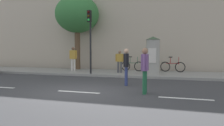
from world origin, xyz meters
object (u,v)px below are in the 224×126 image
Objects in this scene: traffic_light at (90,31)px; pedestrian_with_bag at (153,58)px; pedestrian_in_light_jacket at (126,64)px; pedestrian_in_dark_shirt at (120,60)px; pedestrian_tallest at (73,57)px; bicycle_upright at (132,66)px; poster_column at (153,55)px; pedestrian_in_red_top at (145,67)px; street_tree at (77,15)px; bicycle_leaning at (173,66)px.

pedestrian_with_bag is at bearing 36.38° from traffic_light.
pedestrian_in_dark_shirt is (-1.46, 4.24, -0.01)m from pedestrian_in_light_jacket.
pedestrian_in_dark_shirt is (3.67, -0.30, -0.20)m from pedestrian_tallest.
pedestrian_tallest is at bearing 138.50° from pedestrian_in_light_jacket.
pedestrian_in_light_jacket is 6.01m from bicycle_upright.
pedestrian_in_dark_shirt is 0.87× the size of bicycle_upright.
bicycle_upright is at bearing 130.54° from poster_column.
pedestrian_in_red_top is at bearing -48.31° from traffic_light.
street_tree is 3.44× the size of bicycle_upright.
pedestrian_with_bag is 1.11× the size of pedestrian_in_dark_shirt.
traffic_light is at bearing -37.38° from pedestrian_tallest.
pedestrian_in_red_top is 7.87m from bicycle_leaning.
street_tree reaches higher than pedestrian_in_light_jacket.
pedestrian_with_bag reaches higher than pedestrian_in_light_jacket.
pedestrian_in_red_top is 1.00× the size of pedestrian_in_light_jacket.
street_tree is at bearing 176.05° from pedestrian_with_bag.
pedestrian_in_light_jacket reaches higher than bicycle_leaning.
bicycle_upright is (-0.95, 5.91, -0.50)m from pedestrian_in_light_jacket.
poster_column is 1.37× the size of bicycle_leaning.
pedestrian_in_light_jacket is at bearing -41.50° from pedestrian_tallest.
pedestrian_with_bag is (3.73, 2.75, -1.79)m from traffic_light.
street_tree is at bearing 154.75° from pedestrian_in_dark_shirt.
pedestrian_in_red_top is at bearing -74.78° from bicycle_upright.
pedestrian_with_bag is at bearing 12.02° from pedestrian_tallest.
traffic_light is 4.33m from poster_column.
pedestrian_with_bag is at bearing 36.53° from pedestrian_in_dark_shirt.
traffic_light is 0.68× the size of street_tree.
street_tree reaches higher than bicycle_upright.
pedestrian_in_light_jacket is 6.86m from pedestrian_tallest.
traffic_light is at bearing -143.79° from pedestrian_in_dark_shirt.
poster_column is 7.57m from street_tree.
pedestrian_tallest is (-2.00, 1.53, -1.69)m from traffic_light.
street_tree reaches higher than bicycle_leaning.
poster_column reaches higher than pedestrian_tallest.
traffic_light is 6.39m from bicycle_leaning.
traffic_light reaches higher than bicycle_leaning.
pedestrian_tallest is (-5.96, 0.71, -0.14)m from poster_column.
pedestrian_in_light_jacket is (5.60, -6.19, -3.58)m from street_tree.
pedestrian_in_light_jacket is 1.00× the size of bicycle_leaning.
poster_column is 2.35m from pedestrian_in_dark_shirt.
pedestrian_with_bag is 5.86m from pedestrian_tallest.
pedestrian_with_bag is at bearing 96.74° from poster_column.
bicycle_leaning is (7.11, 1.48, -0.69)m from pedestrian_tallest.
pedestrian_in_dark_shirt is 3.90m from bicycle_leaning.
street_tree is (-2.46, 3.18, 1.70)m from traffic_light.
bicycle_leaning is at bearing 2.25° from bicycle_upright.
pedestrian_in_dark_shirt is at bearing 36.21° from traffic_light.
traffic_light reaches higher than bicycle_upright.
bicycle_upright is (-2.93, -0.12, 0.00)m from bicycle_leaning.
pedestrian_in_red_top is 0.99× the size of bicycle_leaning.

